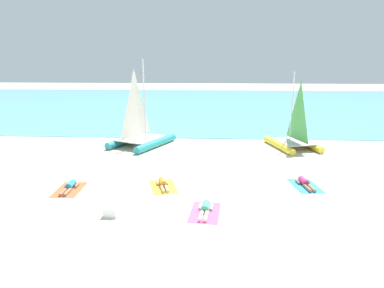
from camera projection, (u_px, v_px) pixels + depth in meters
ground_plane at (196, 144)px, 23.18m from camera, size 120.00×120.00×0.00m
ocean_water at (204, 104)px, 44.18m from camera, size 120.00×40.00×0.05m
sailboat_teal at (141, 133)px, 22.67m from camera, size 4.29×5.06×5.62m
sailboat_yellow at (294, 137)px, 22.09m from camera, size 3.29×4.21×4.84m
towel_leftmost at (69, 190)px, 15.13m from camera, size 1.18×1.95×0.01m
sunbather_leftmost at (70, 186)px, 15.16m from camera, size 0.56×1.56×0.30m
towel_center_left at (163, 187)px, 15.46m from camera, size 1.58×2.13×0.01m
sunbather_center_left at (163, 184)px, 15.49m from camera, size 0.80×1.55×0.30m
towel_center_right at (205, 212)px, 12.88m from camera, size 1.27×1.99×0.01m
sunbather_center_right at (205, 208)px, 12.91m from camera, size 0.58×1.57×0.30m
towel_rightmost at (305, 186)px, 15.57m from camera, size 1.33×2.02×0.01m
sunbather_rightmost at (305, 183)px, 15.60m from camera, size 0.61×1.57×0.30m
cooler_box at (111, 212)px, 12.52m from camera, size 0.50×0.36×0.36m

